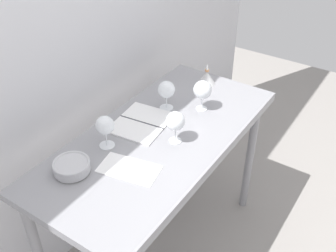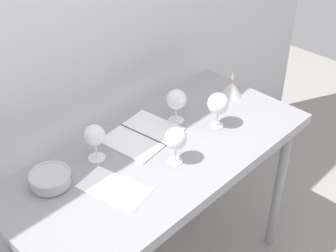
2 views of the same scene
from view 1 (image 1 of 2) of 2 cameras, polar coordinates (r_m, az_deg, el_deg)
ground_plane at (r=2.61m, az=-1.08°, el=-17.20°), size 6.00×6.00×0.00m
back_wall at (r=2.06m, az=-13.03°, el=12.41°), size 3.80×0.04×2.60m
steel_counter at (r=2.04m, az=-1.18°, el=-3.63°), size 1.40×0.65×0.90m
wine_glass_near_right at (r=2.11m, az=4.95°, el=5.09°), size 0.10×0.10×0.17m
wine_glass_far_right at (r=2.11m, az=-0.23°, el=5.12°), size 0.09×0.09×0.16m
wine_glass_near_center at (r=1.86m, az=1.07°, el=0.62°), size 0.09×0.09×0.16m
wine_glass_far_left at (r=1.86m, az=-8.98°, el=-0.03°), size 0.09×0.09×0.16m
open_notebook at (r=2.05m, az=-3.80°, el=0.49°), size 0.33×0.29×0.01m
tasting_sheet_upper at (r=1.78m, az=-5.58°, el=-6.10°), size 0.20×0.29×0.00m
tasting_bowl at (r=1.79m, az=-13.59°, el=-5.64°), size 0.16×0.16×0.06m
decanter_funnel at (r=2.39m, az=5.53°, el=6.95°), size 0.11×0.11×0.13m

